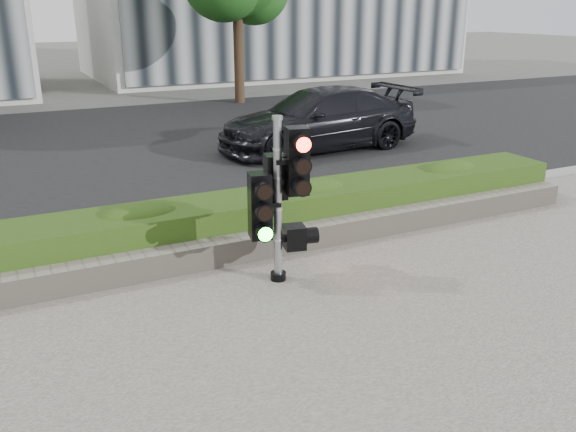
{
  "coord_description": "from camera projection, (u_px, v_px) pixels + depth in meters",
  "views": [
    {
      "loc": [
        -2.85,
        -5.4,
        3.38
      ],
      "look_at": [
        0.11,
        0.6,
        1.06
      ],
      "focal_mm": 38.0,
      "sensor_mm": 36.0,
      "label": 1
    }
  ],
  "objects": [
    {
      "name": "curb",
      "position": [
        210.0,
        230.0,
        9.52
      ],
      "size": [
        60.0,
        0.25,
        0.12
      ],
      "primitive_type": "cube",
      "color": "gray",
      "rests_on": "ground"
    },
    {
      "name": "ground",
      "position": [
        303.0,
        322.0,
        6.87
      ],
      "size": [
        120.0,
        120.0,
        0.0
      ],
      "primitive_type": "plane",
      "color": "#51514C",
      "rests_on": "ground"
    },
    {
      "name": "stone_wall",
      "position": [
        239.0,
        248.0,
        8.41
      ],
      "size": [
        12.0,
        0.32,
        0.34
      ],
      "primitive_type": "cube",
      "color": "gray",
      "rests_on": "sidewalk"
    },
    {
      "name": "traffic_signal",
      "position": [
        279.0,
        192.0,
        7.51
      ],
      "size": [
        0.77,
        0.61,
        2.12
      ],
      "rotation": [
        0.0,
        0.0,
        -0.21
      ],
      "color": "black",
      "rests_on": "sidewalk"
    },
    {
      "name": "car_dark",
      "position": [
        318.0,
        119.0,
        14.83
      ],
      "size": [
        5.17,
        2.32,
        1.47
      ],
      "primitive_type": "imported",
      "rotation": [
        0.0,
        0.0,
        -1.52
      ],
      "color": "black",
      "rests_on": "road"
    },
    {
      "name": "hedge",
      "position": [
        222.0,
        223.0,
        8.91
      ],
      "size": [
        12.0,
        1.0,
        0.68
      ],
      "primitive_type": "cube",
      "color": "#487122",
      "rests_on": "sidewalk"
    },
    {
      "name": "road",
      "position": [
        119.0,
        147.0,
        15.34
      ],
      "size": [
        60.0,
        13.0,
        0.02
      ],
      "primitive_type": "cube",
      "color": "black",
      "rests_on": "ground"
    }
  ]
}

